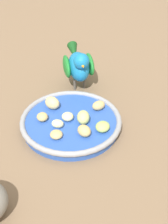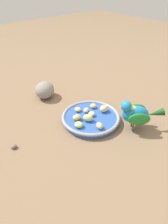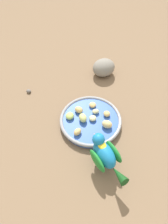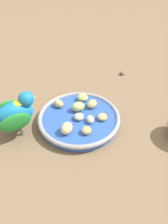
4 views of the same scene
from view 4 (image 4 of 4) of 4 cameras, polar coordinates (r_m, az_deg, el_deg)
ground_plane at (r=0.65m, az=-0.28°, el=-3.44°), size 4.00×4.00×0.00m
feeding_bowl at (r=0.65m, az=-1.28°, el=-1.74°), size 0.24×0.24×0.03m
apple_piece_0 at (r=0.68m, az=-6.50°, el=2.14°), size 0.03×0.04×0.02m
apple_piece_1 at (r=0.66m, az=-1.50°, el=1.37°), size 0.05×0.05×0.03m
apple_piece_2 at (r=0.70m, az=-0.37°, el=3.71°), size 0.03×0.04×0.02m
apple_piece_3 at (r=0.64m, az=-1.25°, el=-1.06°), size 0.03×0.03×0.02m
apple_piece_4 at (r=0.59m, az=0.62°, el=-4.67°), size 0.04×0.04×0.02m
apple_piece_5 at (r=0.64m, az=4.67°, el=-1.26°), size 0.04×0.04×0.02m
apple_piece_6 at (r=0.67m, az=2.05°, el=2.08°), size 0.04×0.03×0.02m
apple_piece_7 at (r=0.59m, az=-4.44°, el=-4.11°), size 0.04×0.03×0.03m
apple_piece_8 at (r=0.63m, az=1.73°, el=-1.66°), size 0.03×0.03×0.02m
parrot at (r=0.61m, az=-17.64°, el=-0.40°), size 0.15×0.14×0.12m
pebble_0 at (r=0.88m, az=9.77°, el=9.80°), size 0.02×0.02×0.02m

